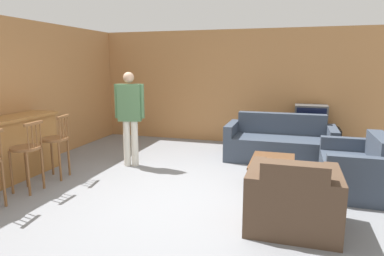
# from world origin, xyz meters

# --- Properties ---
(ground_plane) EXTENTS (24.00, 24.00, 0.00)m
(ground_plane) POSITION_xyz_m (0.00, 0.00, 0.00)
(ground_plane) COLOR gray
(wall_back) EXTENTS (9.40, 0.08, 2.60)m
(wall_back) POSITION_xyz_m (0.00, 3.75, 1.30)
(wall_back) COLOR #B27A47
(wall_back) RESTS_ON ground_plane
(wall_left) EXTENTS (0.08, 8.75, 2.60)m
(wall_left) POSITION_xyz_m (-3.23, 1.37, 1.30)
(wall_left) COLOR #B27A47
(wall_left) RESTS_ON ground_plane
(bar_chair_mid) EXTENTS (0.42, 0.42, 1.03)m
(bar_chair_mid) POSITION_xyz_m (-2.25, -0.32, 0.57)
(bar_chair_mid) COLOR brown
(bar_chair_mid) RESTS_ON ground_plane
(bar_chair_far) EXTENTS (0.48, 0.48, 1.03)m
(bar_chair_far) POSITION_xyz_m (-2.25, 0.30, 0.57)
(bar_chair_far) COLOR brown
(bar_chair_far) RESTS_ON ground_plane
(couch_far) EXTENTS (2.01, 0.95, 0.87)m
(couch_far) POSITION_xyz_m (1.16, 2.45, 0.31)
(couch_far) COLOR #384251
(couch_far) RESTS_ON ground_plane
(armchair_near) EXTENTS (1.00, 0.90, 0.85)m
(armchair_near) POSITION_xyz_m (1.43, -0.39, 0.31)
(armchair_near) COLOR #4C3828
(armchair_near) RESTS_ON ground_plane
(loveseat_right) EXTENTS (0.87, 1.35, 0.83)m
(loveseat_right) POSITION_xyz_m (2.31, 1.08, 0.31)
(loveseat_right) COLOR #384251
(loveseat_right) RESTS_ON ground_plane
(coffee_table) EXTENTS (0.65, 1.02, 0.38)m
(coffee_table) POSITION_xyz_m (1.12, 1.00, 0.33)
(coffee_table) COLOR brown
(coffee_table) RESTS_ON ground_plane
(tv_unit) EXTENTS (1.20, 0.55, 0.50)m
(tv_unit) POSITION_xyz_m (1.73, 3.37, 0.25)
(tv_unit) COLOR black
(tv_unit) RESTS_ON ground_plane
(tv) EXTENTS (0.65, 0.46, 0.48)m
(tv) POSITION_xyz_m (1.73, 3.37, 0.74)
(tv) COLOR #4C4C4C
(tv) RESTS_ON tv_unit
(person_by_window) EXTENTS (0.51, 0.26, 1.69)m
(person_by_window) POSITION_xyz_m (-1.41, 1.27, 0.96)
(person_by_window) COLOR silver
(person_by_window) RESTS_ON ground_plane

